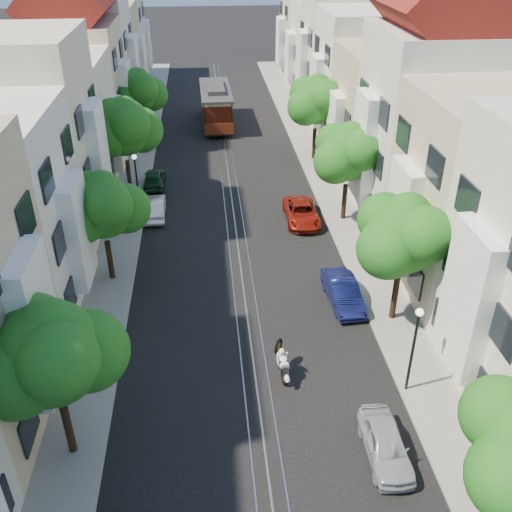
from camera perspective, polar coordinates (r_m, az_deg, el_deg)
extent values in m
plane|color=black|center=(44.80, -2.74, 7.93)|extent=(200.00, 200.00, 0.00)
cube|color=gray|center=(45.63, 6.48, 8.29)|extent=(2.50, 80.00, 0.12)
cube|color=gray|center=(45.09, -12.06, 7.51)|extent=(2.50, 80.00, 0.12)
cube|color=gray|center=(44.78, -3.45, 7.92)|extent=(0.06, 80.00, 0.02)
cube|color=gray|center=(44.80, -2.74, 7.95)|extent=(0.06, 80.00, 0.02)
cube|color=gray|center=(44.82, -2.03, 7.98)|extent=(0.06, 80.00, 0.02)
cube|color=tan|center=(44.80, -2.74, 7.94)|extent=(0.08, 80.00, 0.01)
cube|color=white|center=(23.64, 20.54, -4.07)|extent=(0.90, 3.04, 6.05)
cube|color=beige|center=(31.29, 21.29, 5.32)|extent=(7.00, 8.00, 10.00)
cube|color=white|center=(30.16, 14.49, 3.87)|extent=(0.90, 3.04, 5.50)
cube|color=silver|center=(37.73, 16.64, 11.99)|extent=(7.00, 8.00, 12.00)
cube|color=white|center=(36.83, 10.81, 10.69)|extent=(0.90, 3.04, 6.60)
cube|color=#C6B28C|center=(45.35, 12.88, 13.54)|extent=(7.00, 8.00, 9.00)
cube|color=white|center=(44.56, 8.00, 12.73)|extent=(0.90, 3.04, 4.95)
cube|color=white|center=(52.56, 10.41, 16.97)|extent=(7.00, 8.00, 10.50)
cube|color=white|center=(51.90, 6.11, 16.15)|extent=(0.90, 3.04, 5.78)
cube|color=beige|center=(60.02, 8.47, 19.30)|extent=(7.00, 8.00, 11.50)
cube|color=white|center=(59.45, 4.64, 18.51)|extent=(0.90, 3.04, 6.32)
cube|color=silver|center=(67.87, 6.84, 19.86)|extent=(7.00, 8.00, 9.50)
cube|color=white|center=(67.36, 3.44, 19.26)|extent=(0.90, 3.04, 5.23)
cube|color=beige|center=(75.56, 5.59, 21.22)|extent=(7.00, 8.00, 10.00)
cube|color=white|center=(75.10, 2.51, 20.64)|extent=(0.90, 3.04, 5.50)
cube|color=white|center=(22.47, -21.16, -6.48)|extent=(0.90, 3.04, 5.93)
cube|color=white|center=(29.25, -17.52, 2.32)|extent=(0.90, 3.04, 5.39)
cube|color=beige|center=(36.66, -21.68, 10.36)|extent=(7.00, 8.00, 11.76)
cube|color=white|center=(36.10, -15.55, 9.51)|extent=(0.90, 3.04, 6.47)
cube|color=silver|center=(44.46, -18.89, 12.21)|extent=(7.00, 8.00, 8.82)
cube|color=white|center=(43.95, -13.83, 11.79)|extent=(0.90, 3.04, 4.85)
cube|color=beige|center=(51.79, -17.29, 15.81)|extent=(7.00, 8.00, 10.29)
cube|color=white|center=(51.37, -12.86, 15.33)|extent=(0.90, 3.04, 5.66)
cube|color=silver|center=(59.35, -16.02, 18.27)|extent=(7.00, 8.00, 11.27)
cube|color=white|center=(59.00, -12.09, 17.77)|extent=(0.90, 3.04, 6.20)
cube|color=#C6B28C|center=(67.28, -14.83, 18.94)|extent=(7.00, 8.00, 9.31)
cube|color=white|center=(66.95, -11.37, 18.62)|extent=(0.90, 3.04, 5.12)
cube|color=white|center=(75.03, -14.02, 20.37)|extent=(7.00, 8.00, 9.80)
cube|color=white|center=(74.74, -10.88, 20.05)|extent=(0.90, 3.04, 5.39)
cylinder|color=black|center=(28.84, 13.70, -3.96)|extent=(0.30, 0.30, 2.45)
sphere|color=#155415|center=(27.07, 14.59, 2.09)|extent=(3.64, 3.64, 3.64)
sphere|color=#155415|center=(28.04, 16.29, 1.94)|extent=(2.91, 2.91, 2.91)
sphere|color=#155415|center=(26.34, 13.02, 0.71)|extent=(2.84, 2.84, 2.84)
sphere|color=#155415|center=(26.78, 14.97, 3.89)|extent=(2.18, 2.18, 2.18)
cylinder|color=black|center=(38.00, 8.81, 5.40)|extent=(0.30, 0.30, 2.38)
sphere|color=#155415|center=(36.70, 9.23, 10.16)|extent=(3.54, 3.54, 3.54)
sphere|color=#155415|center=(37.57, 10.65, 9.86)|extent=(2.83, 2.83, 2.83)
sphere|color=#155415|center=(35.95, 7.96, 9.30)|extent=(2.76, 2.76, 2.76)
sphere|color=#155415|center=(36.52, 9.46, 11.53)|extent=(2.12, 2.12, 2.12)
cylinder|color=black|center=(47.90, 5.83, 11.12)|extent=(0.30, 0.30, 2.52)
sphere|color=#155415|center=(46.83, 6.06, 15.23)|extent=(3.74, 3.74, 3.74)
sphere|color=#155415|center=(47.63, 7.27, 14.92)|extent=(3.00, 3.00, 3.00)
sphere|color=#155415|center=(46.08, 5.01, 14.64)|extent=(2.92, 2.92, 2.92)
sphere|color=#155415|center=(46.72, 6.23, 16.33)|extent=(2.25, 2.25, 2.25)
cylinder|color=black|center=(22.79, -18.28, -15.89)|extent=(0.30, 0.30, 2.45)
sphere|color=#155415|center=(20.51, -19.86, -9.15)|extent=(3.64, 3.64, 3.64)
sphere|color=#155415|center=(20.86, -16.43, -9.10)|extent=(2.91, 2.91, 2.91)
sphere|color=#155415|center=(20.46, -22.73, -11.05)|extent=(2.84, 2.84, 2.84)
sphere|color=#155415|center=(20.02, -19.97, -6.98)|extent=(2.18, 2.18, 2.18)
cylinder|color=black|center=(32.13, -14.40, -0.36)|extent=(0.30, 0.30, 2.27)
sphere|color=#155415|center=(30.65, -15.16, 4.79)|extent=(3.38, 3.38, 3.38)
sphere|color=#155415|center=(31.09, -12.94, 4.66)|extent=(2.70, 2.70, 2.70)
sphere|color=#155415|center=(30.35, -17.03, 3.59)|extent=(2.64, 2.64, 2.64)
sphere|color=#155415|center=(30.36, -15.18, 6.41)|extent=(2.03, 2.03, 2.03)
cylinder|color=black|center=(41.81, -12.56, 7.62)|extent=(0.30, 0.30, 2.62)
sphere|color=#155415|center=(40.54, -13.16, 12.45)|extent=(3.90, 3.90, 3.90)
sphere|color=#155415|center=(41.00, -11.46, 12.25)|extent=(3.12, 3.12, 3.12)
sphere|color=#155415|center=(40.12, -14.58, 11.62)|extent=(3.04, 3.04, 3.04)
sphere|color=#155415|center=(40.36, -13.15, 13.71)|extent=(2.34, 2.34, 2.34)
cylinder|color=black|center=(52.10, -11.36, 12.23)|extent=(0.30, 0.30, 2.38)
sphere|color=#155415|center=(51.17, -11.75, 15.80)|extent=(3.54, 3.54, 3.54)
sphere|color=#155415|center=(51.64, -10.40, 15.61)|extent=(2.83, 2.83, 2.83)
sphere|color=#155415|center=(50.68, -12.89, 15.18)|extent=(2.76, 2.76, 2.76)
sphere|color=#155415|center=(51.04, -11.74, 16.81)|extent=(2.12, 2.12, 2.12)
cylinder|color=black|center=(24.38, 15.37, -9.24)|extent=(0.12, 0.12, 4.00)
sphere|color=#FFF2CC|center=(23.18, 16.05, -5.43)|extent=(0.32, 0.32, 0.32)
cylinder|color=black|center=(38.69, -11.77, 6.91)|extent=(0.12, 0.12, 4.00)
sphere|color=#FFF2CC|center=(37.95, -12.09, 9.67)|extent=(0.32, 0.32, 0.32)
torus|color=black|center=(25.13, 2.83, -12.01)|extent=(0.23, 0.76, 0.75)
torus|color=black|center=(25.39, 2.25, -8.99)|extent=(0.48, 0.69, 0.73)
ellipsoid|color=white|center=(25.09, 2.59, -10.32)|extent=(0.55, 1.05, 0.94)
ellipsoid|color=white|center=(24.79, 2.75, -10.45)|extent=(0.43, 0.60, 0.53)
cube|color=black|center=(24.69, 2.96, -11.46)|extent=(0.27, 0.52, 0.41)
cube|color=silver|center=(24.81, 2.76, -10.59)|extent=(0.39, 0.57, 0.21)
sphere|color=black|center=(25.00, 2.58, -9.99)|extent=(0.26, 0.26, 0.26)
cube|color=black|center=(56.92, -3.97, 13.48)|extent=(2.77, 9.12, 0.34)
cube|color=#541C0E|center=(56.53, -4.02, 14.79)|extent=(2.83, 5.72, 2.72)
cube|color=beige|center=(56.26, -4.06, 15.79)|extent=(2.88, 5.78, 0.68)
cube|color=#2D2D30|center=(56.15, -4.08, 16.24)|extent=(3.00, 9.13, 0.20)
cube|color=#2D2D30|center=(56.08, -4.09, 16.52)|extent=(1.68, 5.13, 0.40)
imported|color=#A9ADB5|center=(22.66, 12.83, -17.87)|extent=(1.49, 3.65, 1.24)
imported|color=#0D1242|center=(29.90, 8.69, -3.57)|extent=(1.66, 4.12, 1.33)
imported|color=maroon|center=(37.73, 4.58, 4.34)|extent=(2.14, 4.54, 1.25)
imported|color=silver|center=(38.87, -10.12, 4.80)|extent=(1.45, 3.93, 1.29)
imported|color=#163821|center=(43.44, -10.13, 7.66)|extent=(1.56, 3.84, 1.30)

